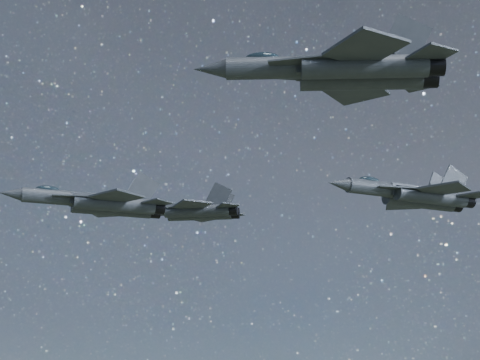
{
  "coord_description": "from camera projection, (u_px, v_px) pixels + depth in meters",
  "views": [
    {
      "loc": [
        -6.23,
        -70.69,
        135.97
      ],
      "look_at": [
        -0.82,
        2.83,
        157.07
      ],
      "focal_mm": 55.0,
      "sensor_mm": 36.0,
      "label": 1
    }
  ],
  "objects": [
    {
      "name": "jet_right",
      "position": [
        342.0,
        70.0,
        53.76
      ],
      "size": [
        19.01,
        13.29,
        4.79
      ],
      "rotation": [
        0.0,
        0.0,
        -0.12
      ],
      "color": "#2C3137"
    },
    {
      "name": "jet_lead",
      "position": [
        100.0,
        203.0,
        79.08
      ],
      "size": [
        18.25,
        12.39,
        4.59
      ],
      "rotation": [
        0.0,
        0.0,
        0.26
      ],
      "color": "#2C3137"
    },
    {
      "name": "jet_left",
      "position": [
        188.0,
        211.0,
        96.47
      ],
      "size": [
        17.9,
        12.3,
        4.49
      ],
      "rotation": [
        0.0,
        0.0,
        -0.2
      ],
      "color": "#2C3137"
    },
    {
      "name": "jet_slot",
      "position": [
        414.0,
        195.0,
        78.01
      ],
      "size": [
        18.03,
        12.07,
        4.56
      ],
      "rotation": [
        0.0,
        0.0,
        0.33
      ],
      "color": "#2C3137"
    }
  ]
}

